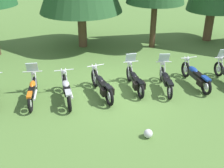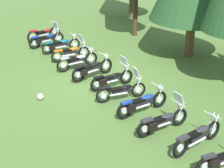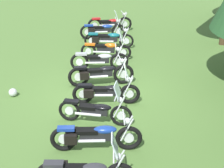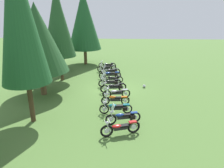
{
  "view_description": "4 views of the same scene",
  "coord_description": "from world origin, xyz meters",
  "views": [
    {
      "loc": [
        -1.02,
        -9.84,
        5.46
      ],
      "look_at": [
        -0.33,
        -0.45,
        0.64
      ],
      "focal_mm": 44.74,
      "sensor_mm": 36.0,
      "label": 1
    },
    {
      "loc": [
        14.15,
        -5.43,
        6.84
      ],
      "look_at": [
        1.48,
        -0.07,
        0.57
      ],
      "focal_mm": 58.09,
      "sensor_mm": 36.0,
      "label": 2
    },
    {
      "loc": [
        11.05,
        2.06,
        5.58
      ],
      "look_at": [
        0.96,
        0.51,
        0.85
      ],
      "focal_mm": 58.54,
      "sensor_mm": 36.0,
      "label": 3
    },
    {
      "loc": [
        -17.38,
        -1.0,
        6.51
      ],
      "look_at": [
        -1.24,
        -0.03,
        0.93
      ],
      "focal_mm": 32.58,
      "sensor_mm": 36.0,
      "label": 4
    }
  ],
  "objects": [
    {
      "name": "motorcycle_8",
      "position": [
        3.27,
        0.41,
        0.45
      ],
      "size": [
        0.88,
        2.37,
        1.0
      ],
      "rotation": [
        0.0,
        0.0,
        1.75
      ],
      "color": "black",
      "rests_on": "ground_plane"
    },
    {
      "name": "motorcycle_4",
      "position": [
        -2.05,
        -0.43,
        0.45
      ],
      "size": [
        0.76,
        2.26,
        1.02
      ],
      "rotation": [
        0.0,
        0.0,
        1.75
      ],
      "color": "black",
      "rests_on": "ground_plane"
    },
    {
      "name": "motorcycle_3",
      "position": [
        -3.33,
        -0.37,
        0.46
      ],
      "size": [
        0.74,
        2.16,
        1.34
      ],
      "rotation": [
        0.0,
        0.0,
        1.63
      ],
      "color": "black",
      "rests_on": "ground_plane"
    },
    {
      "name": "pine_tree_5",
      "position": [
        9.7,
        4.25,
        5.79
      ],
      "size": [
        4.36,
        4.36,
        9.54
      ],
      "color": "brown",
      "rests_on": "ground_plane"
    },
    {
      "name": "motorcycle_9",
      "position": [
        4.73,
        0.46,
        0.44
      ],
      "size": [
        0.83,
        2.2,
        1.35
      ],
      "rotation": [
        0.0,
        0.0,
        1.72
      ],
      "color": "black",
      "rests_on": "ground_plane"
    },
    {
      "name": "pine_tree_2",
      "position": [
        -1.56,
        5.8,
        4.7
      ],
      "size": [
        4.54,
        4.54,
        7.4
      ],
      "color": "brown",
      "rests_on": "ground_plane"
    },
    {
      "name": "pine_tree_4",
      "position": [
        6.07,
        6.35,
        5.44
      ],
      "size": [
        2.99,
        2.99,
        9.12
      ],
      "color": "brown",
      "rests_on": "ground_plane"
    },
    {
      "name": "dropped_helmet",
      "position": [
        0.62,
        -2.93,
        0.14
      ],
      "size": [
        0.28,
        0.28,
        0.28
      ],
      "primitive_type": "sphere",
      "color": "silver",
      "rests_on": "ground_plane"
    },
    {
      "name": "ground_plane",
      "position": [
        0.0,
        0.0,
        0.0
      ],
      "size": [
        80.0,
        80.0,
        0.0
      ],
      "primitive_type": "plane",
      "color": "#4C7033"
    },
    {
      "name": "motorcycle_7",
      "position": [
        1.93,
        0.19,
        0.45
      ],
      "size": [
        0.66,
        2.22,
        1.34
      ],
      "rotation": [
        0.0,
        0.0,
        1.53
      ],
      "color": "black",
      "rests_on": "ground_plane"
    },
    {
      "name": "motorcycle_2",
      "position": [
        -4.79,
        -0.55,
        0.46
      ],
      "size": [
        0.74,
        2.28,
        0.99
      ],
      "rotation": [
        0.0,
        0.0,
        1.67
      ],
      "color": "black",
      "rests_on": "ground_plane"
    },
    {
      "name": "pine_tree_1",
      "position": [
        -6.12,
        4.74,
        6.45
      ],
      "size": [
        2.84,
        2.84,
        10.32
      ],
      "color": "#42301E",
      "rests_on": "ground_plane"
    },
    {
      "name": "motorcycle_11",
      "position": [
        7.37,
        1.04,
        0.44
      ],
      "size": [
        0.69,
        2.21,
        1.02
      ],
      "rotation": [
        0.0,
        0.0,
        1.61
      ],
      "color": "black",
      "rests_on": "ground_plane"
    },
    {
      "name": "motorcycle_6",
      "position": [
        0.67,
        0.25,
        0.44
      ],
      "size": [
        0.76,
        2.19,
        1.35
      ],
      "rotation": [
        0.0,
        0.0,
        1.73
      ],
      "color": "black",
      "rests_on": "ground_plane"
    },
    {
      "name": "motorcycle_1",
      "position": [
        -6.11,
        -1.05,
        0.46
      ],
      "size": [
        0.89,
        2.23,
        1.37
      ],
      "rotation": [
        0.0,
        0.0,
        1.82
      ],
      "color": "black",
      "rests_on": "ground_plane"
    },
    {
      "name": "motorcycle_10",
      "position": [
        6.05,
        1.03,
        0.45
      ],
      "size": [
        0.91,
        2.29,
        1.0
      ],
      "rotation": [
        0.0,
        0.0,
        1.86
      ],
      "color": "black",
      "rests_on": "ground_plane"
    },
    {
      "name": "motorcycle_5",
      "position": [
        -0.7,
        -0.17,
        0.46
      ],
      "size": [
        1.01,
        2.3,
        1.03
      ],
      "rotation": [
        0.0,
        0.0,
        1.88
      ],
      "color": "black",
      "rests_on": "ground_plane"
    },
    {
      "name": "motorcycle_0",
      "position": [
        -7.38,
        -0.87,
        0.45
      ],
      "size": [
        0.94,
        2.27,
        1.03
      ],
      "rotation": [
        0.0,
        0.0,
        1.89
      ],
      "color": "black",
      "rests_on": "ground_plane"
    },
    {
      "name": "pine_tree_3",
      "position": [
        2.43,
        5.37,
        5.79
      ],
      "size": [
        3.14,
        3.14,
        9.11
      ],
      "color": "#42301E",
      "rests_on": "ground_plane"
    }
  ]
}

